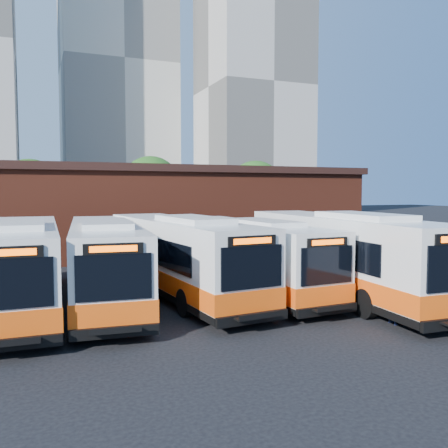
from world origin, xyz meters
name	(u,v)px	position (x,y,z in m)	size (l,w,h in m)	color
ground	(298,307)	(0.00, 0.00, 0.00)	(220.00, 220.00, 0.00)	black
bus_farwest	(22,268)	(-10.21, 3.91, 1.60)	(2.98, 13.03, 3.53)	white
bus_west	(105,264)	(-7.00, 3.91, 1.58)	(3.76, 12.96, 3.49)	white
bus_midwest	(180,259)	(-3.74, 3.89, 1.62)	(3.93, 13.29, 3.57)	white
bus_mideast	(248,258)	(-0.50, 3.63, 1.53)	(3.16, 12.50, 3.38)	white
bus_east	(341,257)	(2.89, 1.20, 1.69)	(3.50, 13.80, 3.73)	white
transit_worker	(393,300)	(1.84, -3.33, 0.84)	(0.61, 0.40, 1.67)	#121835
depot_building	(167,208)	(0.00, 20.00, 3.26)	(28.60, 12.60, 6.40)	maroon
tree_west	(30,191)	(-10.00, 32.00, 4.64)	(6.00, 6.00, 7.65)	#382314
tree_mid	(151,187)	(2.00, 34.00, 5.08)	(6.56, 6.56, 8.36)	#382314
tree_east	(255,189)	(13.00, 31.00, 4.83)	(6.24, 6.24, 7.96)	#382314
tower_center	(116,68)	(7.00, 86.00, 30.34)	(22.00, 20.00, 61.20)	beige
tower_right	(252,89)	(30.00, 68.00, 24.34)	(18.00, 18.00, 49.20)	#BAB5AB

